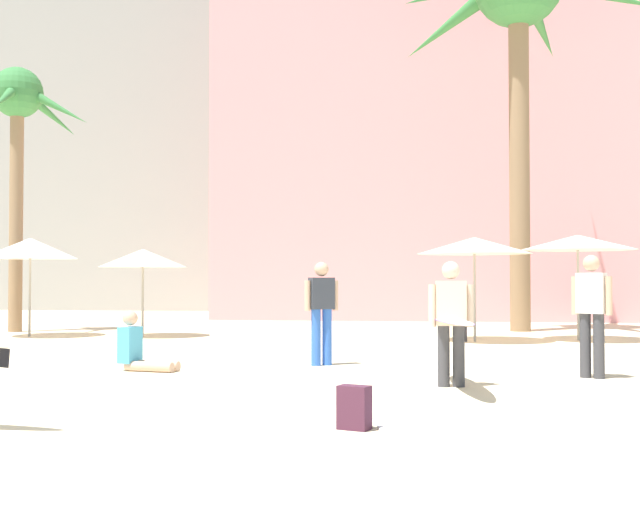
# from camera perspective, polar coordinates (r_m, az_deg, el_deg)

# --- Properties ---
(ground) EXTENTS (120.00, 120.00, 0.00)m
(ground) POSITION_cam_1_polar(r_m,az_deg,el_deg) (6.59, -11.76, -14.23)
(ground) COLOR beige
(hotel_pink) EXTENTS (16.99, 9.87, 15.88)m
(hotel_pink) POSITION_cam_1_polar(r_m,az_deg,el_deg) (33.61, 9.03, 9.58)
(hotel_pink) COLOR pink
(hotel_pink) RESTS_ON ground
(palm_tree_far_left) EXTENTS (4.29, 4.28, 7.26)m
(palm_tree_far_left) POSITION_cam_1_polar(r_m,az_deg,el_deg) (24.46, -20.18, 8.87)
(palm_tree_far_left) COLOR #896B4C
(palm_tree_far_left) RESTS_ON ground
(palm_tree_left) EXTENTS (7.25, 7.19, 10.96)m
(palm_tree_left) POSITION_cam_1_polar(r_m,az_deg,el_deg) (24.59, 13.53, 16.23)
(palm_tree_left) COLOR #896B4C
(palm_tree_left) RESTS_ON ground
(cafe_umbrella_0) EXTENTS (2.32, 2.32, 2.47)m
(cafe_umbrella_0) POSITION_cam_1_polar(r_m,az_deg,el_deg) (21.96, -19.35, 0.50)
(cafe_umbrella_0) COLOR gray
(cafe_umbrella_0) RESTS_ON ground
(cafe_umbrella_1) EXTENTS (2.68, 2.68, 2.47)m
(cafe_umbrella_1) POSITION_cam_1_polar(r_m,az_deg,el_deg) (20.26, 17.35, 0.89)
(cafe_umbrella_1) COLOR gray
(cafe_umbrella_1) RESTS_ON ground
(cafe_umbrella_2) EXTENTS (2.20, 2.20, 2.19)m
(cafe_umbrella_2) POSITION_cam_1_polar(r_m,az_deg,el_deg) (21.14, -12.11, -0.15)
(cafe_umbrella_2) COLOR gray
(cafe_umbrella_2) RESTS_ON ground
(cafe_umbrella_3) EXTENTS (2.65, 2.65, 2.41)m
(cafe_umbrella_3) POSITION_cam_1_polar(r_m,az_deg,el_deg) (19.40, 10.60, 0.71)
(cafe_umbrella_3) COLOR gray
(cafe_umbrella_3) RESTS_ON ground
(beach_towel) EXTENTS (1.85, 1.37, 0.01)m
(beach_towel) POSITION_cam_1_polar(r_m,az_deg,el_deg) (8.24, 9.99, -11.61)
(beach_towel) COLOR white
(beach_towel) RESTS_ON ground
(backpack) EXTENTS (0.34, 0.31, 0.42)m
(backpack) POSITION_cam_1_polar(r_m,az_deg,el_deg) (8.08, 2.41, -10.44)
(backpack) COLOR #452234
(backpack) RESTS_ON ground
(person_mid_right) EXTENTS (0.73, 2.79, 1.68)m
(person_mid_right) POSITION_cam_1_polar(r_m,az_deg,el_deg) (11.13, 9.04, -4.31)
(person_mid_right) COLOR #3D3D42
(person_mid_right) RESTS_ON ground
(person_mid_center) EXTENTS (0.98, 0.55, 0.95)m
(person_mid_center) POSITION_cam_1_polar(r_m,az_deg,el_deg) (13.39, -12.39, -6.32)
(person_mid_center) COLOR #D1A889
(person_mid_center) RESTS_ON ground
(person_near_left) EXTENTS (0.57, 0.39, 1.73)m
(person_near_left) POSITION_cam_1_polar(r_m,az_deg,el_deg) (13.83, 0.11, -3.64)
(person_near_left) COLOR blue
(person_near_left) RESTS_ON ground
(person_near_right) EXTENTS (0.57, 0.39, 1.79)m
(person_near_right) POSITION_cam_1_polar(r_m,az_deg,el_deg) (12.70, 18.23, -3.57)
(person_near_right) COLOR #3D3D42
(person_near_right) RESTS_ON ground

